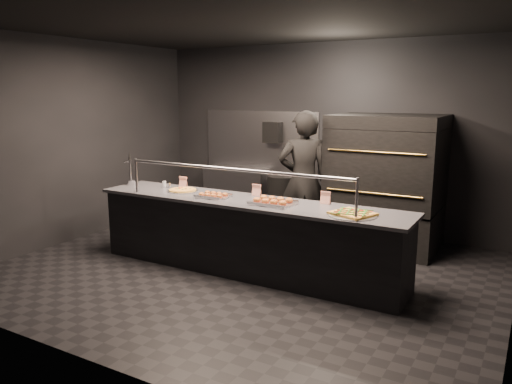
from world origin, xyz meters
TOP-DOWN VIEW (x-y plane):
  - room at (-0.02, 0.05)m, footprint 6.04×6.00m
  - service_counter at (0.00, -0.00)m, footprint 4.10×0.78m
  - pizza_oven at (1.20, 1.90)m, footprint 1.50×1.23m
  - prep_shelf at (-1.60, 2.32)m, footprint 1.20×0.35m
  - towel_dispenser at (-0.90, 2.39)m, footprint 0.30×0.20m
  - fire_extinguisher at (-0.35, 2.40)m, footprint 0.14×0.14m
  - beer_tap at (-1.95, 0.05)m, footprint 0.13×0.18m
  - round_pizza at (-1.01, 0.04)m, footprint 0.41×0.41m
  - slider_tray_a at (-0.44, -0.07)m, footprint 0.46×0.40m
  - slider_tray_b at (0.40, -0.04)m, footprint 0.55×0.44m
  - square_pizza at (1.40, -0.11)m, footprint 0.52×0.52m
  - condiment_jar at (-1.37, 0.13)m, footprint 0.14×0.05m
  - tent_cards at (-0.09, 0.28)m, footprint 2.24×0.04m
  - trash_bin at (-0.61, 2.19)m, footprint 0.51×0.51m
  - worker at (0.21, 1.23)m, footprint 0.86×0.77m

SIDE VIEW (x-z plane):
  - trash_bin at x=-0.61m, z-range 0.00..0.85m
  - prep_shelf at x=-1.60m, z-range 0.00..0.90m
  - service_counter at x=0.00m, z-range -0.22..1.15m
  - round_pizza at x=-1.01m, z-range 0.92..0.95m
  - square_pizza at x=1.40m, z-range 0.92..0.96m
  - slider_tray_a at x=-0.44m, z-range 0.91..0.98m
  - slider_tray_b at x=0.40m, z-range 0.91..0.99m
  - condiment_jar at x=-1.37m, z-range 0.92..1.01m
  - pizza_oven at x=1.20m, z-range 0.01..1.92m
  - worker at x=0.21m, z-range 0.00..1.98m
  - tent_cards at x=-0.09m, z-range 0.92..1.07m
  - beer_tap at x=-1.95m, z-range 0.82..1.30m
  - fire_extinguisher at x=-0.35m, z-range 0.81..1.31m
  - room at x=-0.02m, z-range 0.00..3.00m
  - towel_dispenser at x=-0.90m, z-range 1.38..1.73m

